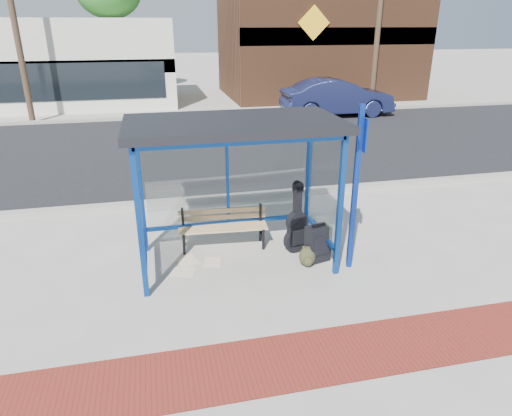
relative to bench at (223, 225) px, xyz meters
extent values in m
plane|color=#B2ADA0|center=(0.13, -0.60, -0.42)|extent=(120.00, 120.00, 0.00)
cube|color=maroon|center=(0.13, -3.20, -0.42)|extent=(60.00, 1.00, 0.01)
cube|color=gray|center=(0.13, 2.30, -0.36)|extent=(60.00, 0.25, 0.12)
cube|color=black|center=(0.13, 7.40, -0.42)|extent=(60.00, 10.00, 0.00)
cube|color=gray|center=(0.13, 12.50, -0.36)|extent=(60.00, 0.25, 0.12)
cube|color=#B2ADA0|center=(0.13, 14.40, -0.42)|extent=(60.00, 4.00, 0.01)
cube|color=navy|center=(-1.37, -1.35, 0.73)|extent=(0.08, 0.08, 2.30)
cube|color=navy|center=(1.63, -1.35, 0.73)|extent=(0.08, 0.08, 2.30)
cube|color=navy|center=(-1.37, 0.15, 0.73)|extent=(0.08, 0.08, 2.30)
cube|color=navy|center=(1.63, 0.15, 0.73)|extent=(0.08, 0.08, 2.30)
cube|color=navy|center=(0.13, 0.15, 1.84)|extent=(3.00, 0.08, 0.08)
cube|color=navy|center=(0.13, -1.35, 1.84)|extent=(3.00, 0.08, 0.08)
cube|color=navy|center=(-1.37, -0.60, 1.84)|extent=(0.08, 1.50, 0.08)
cube|color=navy|center=(1.63, -0.60, 1.84)|extent=(0.08, 1.50, 0.08)
cube|color=navy|center=(0.13, 0.15, -0.02)|extent=(3.00, 0.08, 0.06)
cube|color=navy|center=(-1.37, -0.60, -0.02)|extent=(0.08, 1.50, 0.06)
cube|color=navy|center=(1.63, -0.60, -0.02)|extent=(0.08, 1.50, 0.06)
cube|color=navy|center=(0.13, 0.15, 0.93)|extent=(0.05, 0.05, 1.90)
cube|color=silver|center=(0.13, 0.15, 0.89)|extent=(2.84, 0.01, 1.82)
cube|color=silver|center=(-1.37, -0.60, 0.89)|extent=(0.02, 1.34, 1.82)
cube|color=silver|center=(1.63, -0.60, 0.89)|extent=(0.02, 1.34, 1.82)
cube|color=black|center=(0.13, -0.60, 1.94)|extent=(3.30, 1.80, 0.12)
cube|color=#59331E|center=(8.13, 17.90, 2.78)|extent=(10.00, 7.00, 6.40)
cube|color=black|center=(8.13, 14.45, 2.78)|extent=(10.00, 0.10, 0.80)
cube|color=yellow|center=(6.63, 14.35, 3.38)|extent=(1.56, 0.06, 1.56)
cylinder|color=#4C3826|center=(-2.87, 21.40, 2.08)|extent=(0.36, 0.36, 5.00)
cylinder|color=#4C3826|center=(12.63, 21.40, 2.08)|extent=(0.36, 0.36, 5.00)
cylinder|color=#4C3826|center=(-5.87, 12.80, 3.58)|extent=(0.24, 0.24, 8.00)
cylinder|color=#4C3826|center=(9.13, 12.80, 3.58)|extent=(0.24, 0.24, 8.00)
cube|color=black|center=(-0.72, -0.17, -0.22)|extent=(0.05, 0.05, 0.39)
cube|color=black|center=(-0.69, 0.17, -0.05)|extent=(0.05, 0.05, 0.75)
cube|color=black|center=(-0.70, 0.00, -0.22)|extent=(0.07, 0.36, 0.04)
cube|color=black|center=(0.68, -0.28, -0.22)|extent=(0.05, 0.05, 0.39)
cube|color=black|center=(0.71, 0.06, -0.05)|extent=(0.05, 0.05, 0.75)
cube|color=black|center=(0.70, -0.11, -0.22)|extent=(0.07, 0.36, 0.04)
cube|color=#D3B479|center=(-0.02, -0.20, -0.03)|extent=(1.58, 0.20, 0.03)
cube|color=#D3B479|center=(-0.01, -0.10, -0.03)|extent=(1.58, 0.20, 0.03)
cube|color=#D3B479|center=(0.00, -0.01, -0.03)|extent=(1.58, 0.20, 0.03)
cube|color=#D3B479|center=(0.01, 0.09, -0.03)|extent=(1.58, 0.20, 0.03)
cube|color=#D3B479|center=(0.01, 0.13, 0.10)|extent=(1.58, 0.15, 0.09)
cube|color=#D3B479|center=(0.01, 0.13, 0.23)|extent=(1.58, 0.15, 0.09)
cylinder|color=black|center=(1.23, -0.48, -0.20)|extent=(0.47, 0.24, 0.45)
cylinder|color=black|center=(1.23, -0.48, 0.16)|extent=(0.40, 0.22, 0.38)
cube|color=black|center=(1.23, -0.48, -0.02)|extent=(0.35, 0.21, 0.54)
cube|color=black|center=(1.23, -0.48, 0.53)|extent=(0.14, 0.14, 0.54)
cube|color=black|center=(1.23, -0.48, 0.76)|extent=(0.18, 0.15, 0.11)
cube|color=black|center=(1.48, -0.89, -0.10)|extent=(0.45, 0.34, 0.62)
cylinder|color=black|center=(1.34, -0.92, -0.39)|extent=(0.11, 0.23, 0.06)
cylinder|color=black|center=(1.62, -0.85, -0.39)|extent=(0.11, 0.23, 0.06)
cube|color=black|center=(1.48, -0.89, 0.24)|extent=(0.25, 0.11, 0.05)
cube|color=black|center=(1.51, -1.01, -0.08)|extent=(0.31, 0.10, 0.34)
ellipsoid|color=#2D2E19|center=(1.26, -1.01, -0.26)|extent=(0.31, 0.24, 0.33)
ellipsoid|color=#2D2E19|center=(1.25, -1.11, -0.30)|extent=(0.18, 0.13, 0.17)
cube|color=#2D2E19|center=(1.26, -0.99, -0.10)|extent=(0.10, 0.05, 0.03)
cube|color=navy|center=(1.93, -1.20, 0.92)|extent=(0.09, 0.09, 2.69)
cube|color=navy|center=(1.98, -1.20, 1.82)|extent=(0.07, 0.34, 0.50)
cube|color=white|center=(-0.69, -0.40, -0.42)|extent=(0.42, 0.49, 0.01)
cube|color=white|center=(-0.79, -0.79, -0.42)|extent=(0.47, 0.42, 0.01)
cube|color=white|center=(-0.27, -0.55, -0.42)|extent=(0.36, 0.41, 0.01)
imported|color=#191E46|center=(6.83, 11.47, 0.37)|extent=(4.81, 1.71, 1.58)
cylinder|color=#AA190C|center=(9.95, 13.13, -0.15)|extent=(0.18, 0.18, 0.54)
sphere|color=#AA190C|center=(9.95, 13.13, 0.15)|extent=(0.20, 0.20, 0.20)
cylinder|color=#AA190C|center=(9.95, 13.13, -0.06)|extent=(0.30, 0.14, 0.09)
camera|label=1|loc=(-1.07, -7.40, 3.35)|focal=32.00mm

